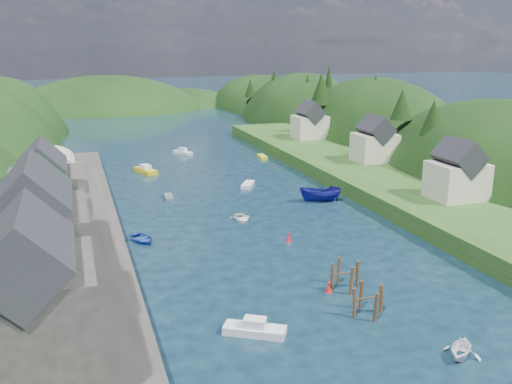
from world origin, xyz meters
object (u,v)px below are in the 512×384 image
object	(u,v)px
piling_cluster_far	(345,278)
channel_buoy_far	(289,238)
channel_buoy_near	(329,288)
piling_cluster_near	(368,304)

from	to	relation	value
piling_cluster_far	channel_buoy_far	distance (m)	14.38
piling_cluster_far	channel_buoy_far	size ratio (longest dim) A/B	3.02
channel_buoy_far	piling_cluster_far	bearing A→B (deg)	-89.04
channel_buoy_near	channel_buoy_far	world-z (taller)	same
piling_cluster_near	channel_buoy_far	world-z (taller)	piling_cluster_near
piling_cluster_near	piling_cluster_far	world-z (taller)	piling_cluster_far
channel_buoy_near	channel_buoy_far	distance (m)	14.76
piling_cluster_far	channel_buoy_near	distance (m)	1.96
piling_cluster_near	piling_cluster_far	xyz separation A→B (m)	(0.57, 5.63, 0.02)
piling_cluster_far	piling_cluster_near	bearing A→B (deg)	-95.82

